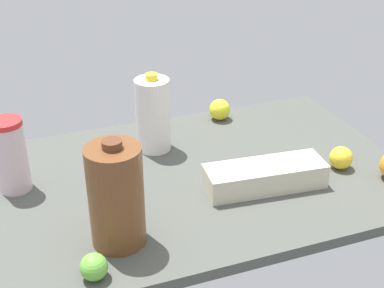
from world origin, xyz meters
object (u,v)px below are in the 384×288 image
milk_jug (153,115)px  lemon_by_jug (341,158)px  lemon_far_back (220,110)px  tumbler_cup (11,155)px  egg_carton (265,176)px  chocolate_milk_jug (116,196)px  lime_loose (94,267)px

milk_jug → lemon_by_jug: 55.86cm
milk_jug → lemon_far_back: (26.70, 11.92, -7.74)cm
tumbler_cup → egg_carton: bearing=-19.4°
chocolate_milk_jug → lemon_by_jug: size_ratio=4.00×
egg_carton → lime_loose: 53.56cm
lemon_by_jug → lemon_far_back: bearing=115.6°
tumbler_cup → lemon_by_jug: bearing=-13.3°
lemon_far_back → lime_loose: bearing=-131.2°
tumbler_cup → lime_loose: tumbler_cup is taller
chocolate_milk_jug → tumbler_cup: chocolate_milk_jug is taller
tumbler_cup → lemon_far_back: tumbler_cup is taller
egg_carton → milk_jug: size_ratio=1.35×
chocolate_milk_jug → tumbler_cup: (-21.00, 31.11, -2.14)cm
lemon_by_jug → lemon_far_back: (-19.96, 41.59, 0.26)cm
egg_carton → milk_jug: (-21.74, 31.16, 7.91)cm
egg_carton → lemon_by_jug: egg_carton is taller
milk_jug → lemon_by_jug: milk_jug is taller
tumbler_cup → lime_loose: (13.15, -41.71, -7.23)cm
egg_carton → lime_loose: size_ratio=5.42×
chocolate_milk_jug → lemon_by_jug: (66.97, 10.37, -9.08)cm
tumbler_cup → egg_carton: 67.20cm
chocolate_milk_jug → milk_jug: 44.90cm
milk_jug → lemon_far_back: bearing=24.1°
chocolate_milk_jug → lemon_far_back: (47.01, 51.95, -8.82)cm
tumbler_cup → lime_loose: 44.33cm
egg_carton → lemon_far_back: lemon_far_back is taller
egg_carton → tumbler_cup: bearing=165.5°
lime_loose → lemon_far_back: 83.20cm
lime_loose → milk_jug: bearing=60.9°
lemon_by_jug → milk_jug: bearing=147.6°
egg_carton → milk_jug: bearing=129.8°
lemon_by_jug → chocolate_milk_jug: bearing=-171.2°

